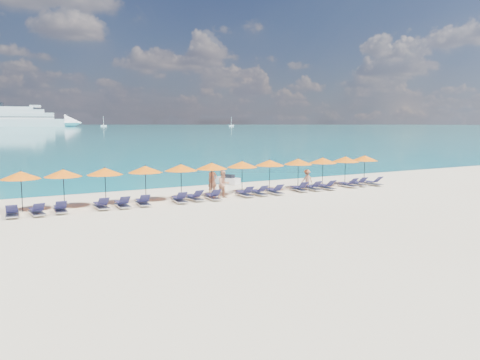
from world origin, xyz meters
TOP-DOWN VIEW (x-y plane):
  - ground at (0.00, 0.00)m, footprint 1400.00×1400.00m
  - cruise_ship at (37.88, 567.49)m, footprint 117.35×39.51m
  - sailboat_near at (114.47, 535.72)m, footprint 6.73×2.24m
  - sailboat_far at (262.00, 494.25)m, footprint 6.28×2.09m
  - jetski at (2.63, 9.77)m, footprint 1.60×2.24m
  - beachgoer_a at (-0.89, 5.17)m, footprint 0.76×0.55m
  - beachgoer_b at (-0.79, 3.73)m, footprint 0.90×0.57m
  - beachgoer_c at (6.26, 4.24)m, footprint 0.95×0.45m
  - umbrella_0 at (-12.51, 4.79)m, footprint 2.10×2.10m
  - umbrella_1 at (-10.34, 4.82)m, footprint 2.10×2.10m
  - umbrella_2 at (-8.07, 4.65)m, footprint 2.10×2.10m
  - umbrella_3 at (-5.65, 4.67)m, footprint 2.10×2.10m
  - umbrella_4 at (-3.35, 4.62)m, footprint 2.10×2.10m
  - umbrella_5 at (-1.19, 4.65)m, footprint 2.10×2.10m
  - umbrella_6 at (1.13, 4.73)m, footprint 2.10×2.10m
  - umbrella_7 at (3.42, 4.85)m, footprint 2.10×2.10m
  - umbrella_8 at (5.74, 4.63)m, footprint 2.10×2.10m
  - umbrella_9 at (8.02, 4.64)m, footprint 2.10×2.10m
  - umbrella_10 at (10.22, 4.63)m, footprint 2.10×2.10m
  - umbrella_11 at (12.40, 4.82)m, footprint 2.10×2.10m
  - lounger_0 at (-13.09, 3.56)m, footprint 0.73×1.74m
  - lounger_1 at (-11.93, 3.41)m, footprint 0.75×1.74m
  - lounger_2 at (-10.75, 3.57)m, footprint 0.71×1.73m
  - lounger_3 at (-8.58, 3.58)m, footprint 0.65×1.71m
  - lounger_4 at (-7.43, 3.44)m, footprint 0.66×1.71m
  - lounger_5 at (-6.21, 3.51)m, footprint 0.79×1.75m
  - lounger_6 at (-3.97, 3.42)m, footprint 0.77×1.75m
  - lounger_7 at (-2.91, 3.62)m, footprint 0.76×1.75m
  - lounger_8 at (-1.73, 3.38)m, footprint 0.76×1.75m
  - lounger_9 at (0.65, 3.52)m, footprint 0.66×1.71m
  - lounger_10 at (1.68, 3.51)m, footprint 0.73×1.74m
  - lounger_11 at (2.93, 3.42)m, footprint 0.70×1.73m
  - lounger_12 at (5.14, 3.67)m, footprint 0.76×1.74m
  - lounger_13 at (6.23, 3.56)m, footprint 0.67×1.72m
  - lounger_14 at (7.40, 3.46)m, footprint 0.64×1.71m
  - lounger_15 at (9.65, 3.61)m, footprint 0.71×1.73m
  - lounger_16 at (10.74, 3.71)m, footprint 0.75×1.74m
  - lounger_17 at (11.94, 3.42)m, footprint 0.75×1.74m

SIDE VIEW (x-z plane):
  - ground at x=0.00m, z-range 0.00..0.00m
  - lounger_0 at x=-13.09m, z-range -0.09..0.56m
  - lounger_1 at x=-11.93m, z-range -0.09..0.56m
  - lounger_2 at x=-10.75m, z-range -0.09..0.56m
  - lounger_3 at x=-8.58m, z-range -0.09..0.56m
  - lounger_4 at x=-7.43m, z-range -0.09..0.56m
  - lounger_5 at x=-6.21m, z-range -0.09..0.56m
  - lounger_6 at x=-3.97m, z-range -0.09..0.56m
  - lounger_7 at x=-2.91m, z-range -0.09..0.56m
  - lounger_8 at x=-1.73m, z-range -0.09..0.56m
  - lounger_9 at x=0.65m, z-range -0.09..0.56m
  - lounger_10 at x=1.68m, z-range -0.09..0.56m
  - lounger_11 at x=2.93m, z-range -0.09..0.56m
  - lounger_12 at x=5.14m, z-range -0.09..0.56m
  - lounger_13 at x=6.23m, z-range -0.09..0.56m
  - lounger_14 at x=7.40m, z-range -0.09..0.56m
  - lounger_15 at x=9.65m, z-range -0.09..0.56m
  - lounger_16 at x=10.74m, z-range -0.09..0.56m
  - lounger_17 at x=11.94m, z-range -0.09..0.56m
  - jetski at x=2.63m, z-range -0.07..0.68m
  - beachgoer_c at x=6.26m, z-range 0.00..1.46m
  - beachgoer_b at x=-0.79m, z-range 0.00..1.78m
  - beachgoer_a at x=-0.89m, z-range 0.00..1.94m
  - sailboat_far at x=262.00m, z-range -4.58..6.94m
  - sailboat_near at x=114.47m, z-range -4.90..7.44m
  - umbrella_0 at x=-12.51m, z-range 0.88..3.16m
  - umbrella_1 at x=-10.34m, z-range 0.88..3.16m
  - umbrella_2 at x=-8.07m, z-range 0.88..3.16m
  - umbrella_3 at x=-5.65m, z-range 0.88..3.16m
  - umbrella_4 at x=-3.35m, z-range 0.88..3.16m
  - umbrella_5 at x=-1.19m, z-range 0.88..3.16m
  - umbrella_6 at x=1.13m, z-range 0.88..3.16m
  - umbrella_7 at x=3.42m, z-range 0.88..3.16m
  - umbrella_8 at x=5.74m, z-range 0.88..3.16m
  - umbrella_9 at x=8.02m, z-range 0.88..3.16m
  - umbrella_10 at x=10.22m, z-range 0.88..3.16m
  - umbrella_11 at x=12.40m, z-range 0.88..3.16m
  - cruise_ship at x=37.88m, z-range -7.74..24.54m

